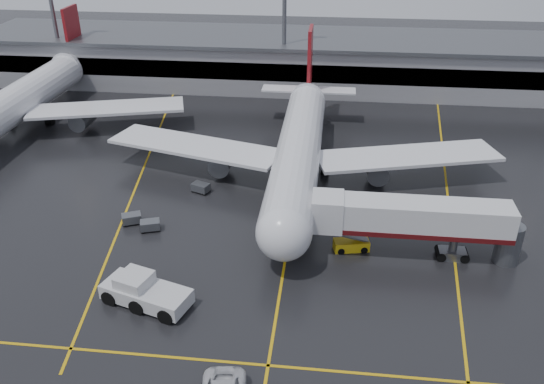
# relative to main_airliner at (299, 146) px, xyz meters

# --- Properties ---
(ground) EXTENTS (220.00, 220.00, 0.00)m
(ground) POSITION_rel_main_airliner_xyz_m (0.00, -9.70, -4.21)
(ground) COLOR black
(ground) RESTS_ON ground
(apron_line_centre) EXTENTS (0.25, 90.00, 0.02)m
(apron_line_centre) POSITION_rel_main_airliner_xyz_m (0.00, -9.70, -4.20)
(apron_line_centre) COLOR gold
(apron_line_centre) RESTS_ON ground
(apron_line_stop) EXTENTS (60.00, 0.25, 0.02)m
(apron_line_stop) POSITION_rel_main_airliner_xyz_m (0.00, -31.70, -4.20)
(apron_line_stop) COLOR gold
(apron_line_stop) RESTS_ON ground
(apron_line_left) EXTENTS (9.99, 69.35, 0.02)m
(apron_line_left) POSITION_rel_main_airliner_xyz_m (-20.00, 0.30, -4.20)
(apron_line_left) COLOR gold
(apron_line_left) RESTS_ON ground
(apron_line_right) EXTENTS (7.57, 69.64, 0.02)m
(apron_line_right) POSITION_rel_main_airliner_xyz_m (18.00, 0.30, -4.20)
(apron_line_right) COLOR gold
(apron_line_right) RESTS_ON ground
(terminal) EXTENTS (122.00, 19.00, 8.60)m
(terminal) POSITION_rel_main_airliner_xyz_m (0.00, 38.23, 0.11)
(terminal) COLOR gray
(terminal) RESTS_ON ground
(light_mast_left) EXTENTS (3.00, 1.20, 25.45)m
(light_mast_left) POSITION_rel_main_airliner_xyz_m (-45.00, 32.30, 10.27)
(light_mast_left) COLOR #595B60
(light_mast_left) RESTS_ON ground
(light_mast_mid) EXTENTS (3.00, 1.20, 25.45)m
(light_mast_mid) POSITION_rel_main_airliner_xyz_m (-5.00, 32.30, 10.27)
(light_mast_mid) COLOR #595B60
(light_mast_mid) RESTS_ON ground
(main_airliner) EXTENTS (48.80, 45.60, 14.10)m
(main_airliner) POSITION_rel_main_airliner_xyz_m (0.00, 0.00, 0.00)
(main_airliner) COLOR silver
(main_airliner) RESTS_ON ground
(second_airliner) EXTENTS (48.80, 45.60, 14.10)m
(second_airliner) POSITION_rel_main_airliner_xyz_m (-42.00, 12.00, 0.00)
(second_airliner) COLOR silver
(second_airliner) RESTS_ON ground
(jet_bridge) EXTENTS (19.90, 3.40, 6.05)m
(jet_bridge) POSITION_rel_main_airliner_xyz_m (11.87, -15.70, -0.28)
(jet_bridge) COLOR silver
(jet_bridge) RESTS_ON ground
(pushback_tractor) EXTENTS (8.33, 5.35, 2.77)m
(pushback_tractor) POSITION_rel_main_airliner_xyz_m (-11.45, -25.62, -3.11)
(pushback_tractor) COLOR silver
(pushback_tractor) RESTS_ON ground
(belt_loader) EXTENTS (3.68, 2.22, 2.18)m
(belt_loader) POSITION_rel_main_airliner_xyz_m (6.33, -15.38, -3.67)
(belt_loader) COLOR yellow
(belt_loader) RESTS_ON ground
(baggage_cart_a) EXTENTS (2.31, 1.86, 1.12)m
(baggage_cart_a) POSITION_rel_main_airliner_xyz_m (-14.55, -14.17, -3.58)
(baggage_cart_a) COLOR #595B60
(baggage_cart_a) RESTS_ON ground
(baggage_cart_b) EXTENTS (2.35, 1.99, 1.12)m
(baggage_cart_b) POSITION_rel_main_airliner_xyz_m (-16.93, -13.07, -3.58)
(baggage_cart_b) COLOR #595B60
(baggage_cart_b) RESTS_ON ground
(baggage_cart_c) EXTENTS (2.34, 1.96, 1.12)m
(baggage_cart_c) POSITION_rel_main_airliner_xyz_m (-11.19, -5.27, -3.58)
(baggage_cart_c) COLOR #595B60
(baggage_cart_c) RESTS_ON ground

